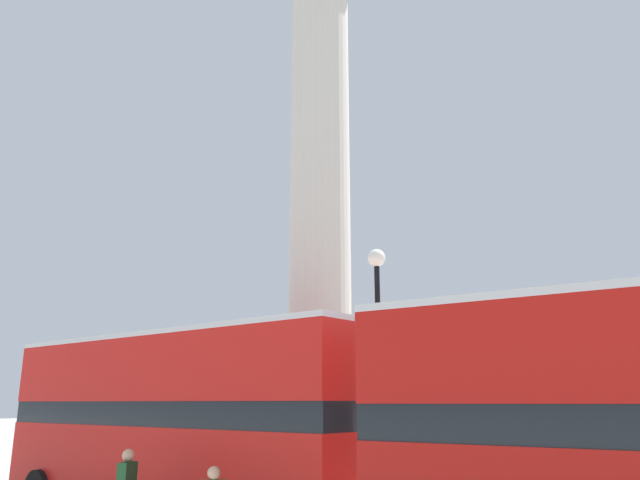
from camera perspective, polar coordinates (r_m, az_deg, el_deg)
monument_column at (r=20.91m, az=0.00°, el=-2.23°), size 5.84×5.84×20.66m
bus_b at (r=15.95m, az=-12.88°, el=-15.34°), size 11.01×2.90×4.29m
street_lamp at (r=16.02m, az=5.39°, el=-10.10°), size 0.47×0.47×6.57m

